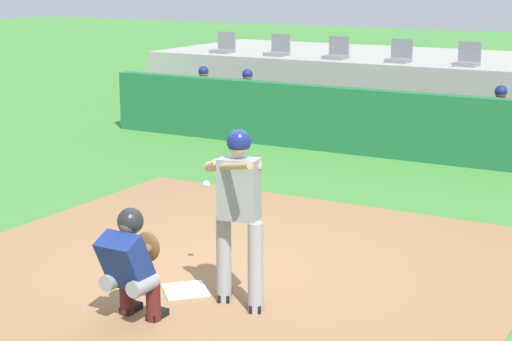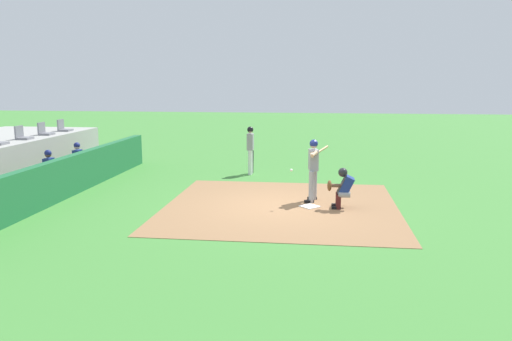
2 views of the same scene
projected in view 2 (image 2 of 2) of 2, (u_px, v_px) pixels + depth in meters
The scene contains 13 objects.
ground_plane at pixel (281, 206), 13.86m from camera, with size 80.00×80.00×0.00m, color #428438.
dirt_infield at pixel (281, 206), 13.86m from camera, with size 6.40×6.40×0.01m, color #936B47.
home_plate at pixel (310, 206), 13.76m from camera, with size 0.44×0.44×0.02m, color white.
batter_at_plate at pixel (313, 166), 14.24m from camera, with size 0.78×0.66×1.80m.
catcher_crouched at pixel (342, 187), 13.54m from camera, with size 0.48×1.75×1.13m.
on_deck_batter at pixel (250, 147), 18.39m from camera, with size 0.58×0.23×1.79m.
dugout_wall at pixel (59, 180), 14.55m from camera, with size 13.00×0.30×1.20m, color #1E6638.
dugout_bench at pixel (29, 191), 14.74m from camera, with size 11.80×0.44×0.45m, color olive.
dugout_player_2 at pixel (53, 169), 15.77m from camera, with size 0.49×0.70×1.30m.
dugout_player_3 at pixel (81, 160), 17.64m from camera, with size 0.49×0.70×1.30m.
stadium_seat_6 at pixel (22, 136), 17.56m from camera, with size 0.46×0.46×0.48m.
stadium_seat_7 at pixel (45, 131), 18.97m from camera, with size 0.46×0.46×0.48m.
stadium_seat_8 at pixel (64, 128), 20.38m from camera, with size 0.46×0.46×0.48m.
Camera 2 is at (-13.44, -0.99, 3.47)m, focal length 34.94 mm.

